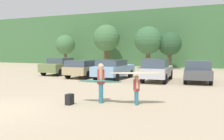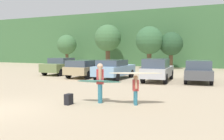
{
  "view_description": "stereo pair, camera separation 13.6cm",
  "coord_description": "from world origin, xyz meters",
  "px_view_note": "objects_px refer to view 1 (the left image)",
  "views": [
    {
      "loc": [
        8.03,
        -6.67,
        2.27
      ],
      "look_at": [
        1.61,
        6.84,
        1.1
      ],
      "focal_mm": 41.28,
      "sensor_mm": 36.0,
      "label": 1
    },
    {
      "loc": [
        8.15,
        -6.61,
        2.27
      ],
      "look_at": [
        1.61,
        6.84,
        1.1
      ],
      "focal_mm": 41.28,
      "sensor_mm": 36.0,
      "label": 2
    }
  ],
  "objects_px": {
    "parked_car_silver": "(157,70)",
    "surfboard_teal": "(100,82)",
    "parked_car_sky_blue": "(113,69)",
    "backpack_dropped": "(70,99)",
    "person_adult": "(101,80)",
    "parked_car_olive_green": "(60,66)",
    "parked_car_tan": "(85,68)",
    "parked_car_dark_gray": "(197,71)",
    "person_child": "(136,88)",
    "surfboard_cream": "(137,73)"
  },
  "relations": [
    {
      "from": "parked_car_silver",
      "to": "surfboard_teal",
      "type": "bearing_deg",
      "value": 173.31
    },
    {
      "from": "parked_car_sky_blue",
      "to": "backpack_dropped",
      "type": "xyz_separation_m",
      "value": [
        2.39,
        -9.38,
        -0.58
      ]
    },
    {
      "from": "parked_car_silver",
      "to": "person_adult",
      "type": "xyz_separation_m",
      "value": [
        -0.14,
        -8.38,
        0.1
      ]
    },
    {
      "from": "parked_car_olive_green",
      "to": "parked_car_silver",
      "type": "bearing_deg",
      "value": -99.4
    },
    {
      "from": "backpack_dropped",
      "to": "parked_car_tan",
      "type": "bearing_deg",
      "value": 118.12
    },
    {
      "from": "parked_car_olive_green",
      "to": "parked_car_dark_gray",
      "type": "bearing_deg",
      "value": -93.54
    },
    {
      "from": "person_child",
      "to": "parked_car_silver",
      "type": "bearing_deg",
      "value": -108.62
    },
    {
      "from": "surfboard_teal",
      "to": "parked_car_dark_gray",
      "type": "bearing_deg",
      "value": -122.01
    },
    {
      "from": "parked_car_olive_green",
      "to": "surfboard_cream",
      "type": "relative_size",
      "value": 1.76
    },
    {
      "from": "person_adult",
      "to": "backpack_dropped",
      "type": "distance_m",
      "value": 1.56
    },
    {
      "from": "parked_car_dark_gray",
      "to": "surfboard_teal",
      "type": "bearing_deg",
      "value": 154.46
    },
    {
      "from": "backpack_dropped",
      "to": "parked_car_silver",
      "type": "bearing_deg",
      "value": 83.35
    },
    {
      "from": "parked_car_tan",
      "to": "parked_car_sky_blue",
      "type": "relative_size",
      "value": 1.0
    },
    {
      "from": "parked_car_dark_gray",
      "to": "surfboard_cream",
      "type": "xyz_separation_m",
      "value": [
        -1.26,
        -9.15,
        0.52
      ]
    },
    {
      "from": "person_adult",
      "to": "person_child",
      "type": "bearing_deg",
      "value": 159.32
    },
    {
      "from": "parked_car_tan",
      "to": "person_child",
      "type": "xyz_separation_m",
      "value": [
        7.56,
        -8.26,
        -0.09
      ]
    },
    {
      "from": "parked_car_tan",
      "to": "person_child",
      "type": "bearing_deg",
      "value": -140.43
    },
    {
      "from": "parked_car_sky_blue",
      "to": "parked_car_silver",
      "type": "bearing_deg",
      "value": -90.83
    },
    {
      "from": "parked_car_tan",
      "to": "surfboard_cream",
      "type": "height_order",
      "value": "parked_car_tan"
    },
    {
      "from": "parked_car_tan",
      "to": "backpack_dropped",
      "type": "xyz_separation_m",
      "value": [
        5.06,
        -9.46,
        -0.56
      ]
    },
    {
      "from": "parked_car_sky_blue",
      "to": "person_adult",
      "type": "bearing_deg",
      "value": -158.91
    },
    {
      "from": "person_adult",
      "to": "surfboard_teal",
      "type": "bearing_deg",
      "value": 54.05
    },
    {
      "from": "parked_car_dark_gray",
      "to": "parked_car_olive_green",
      "type": "bearing_deg",
      "value": 79.76
    },
    {
      "from": "person_adult",
      "to": "person_child",
      "type": "height_order",
      "value": "person_adult"
    },
    {
      "from": "parked_car_silver",
      "to": "person_adult",
      "type": "bearing_deg",
      "value": 173.37
    },
    {
      "from": "parked_car_tan",
      "to": "surfboard_teal",
      "type": "bearing_deg",
      "value": -147.86
    },
    {
      "from": "parked_car_tan",
      "to": "parked_car_sky_blue",
      "type": "distance_m",
      "value": 2.66
    },
    {
      "from": "surfboard_cream",
      "to": "parked_car_olive_green",
      "type": "bearing_deg",
      "value": -66.42
    },
    {
      "from": "parked_car_silver",
      "to": "backpack_dropped",
      "type": "height_order",
      "value": "parked_car_silver"
    },
    {
      "from": "parked_car_sky_blue",
      "to": "person_child",
      "type": "distance_m",
      "value": 9.53
    },
    {
      "from": "parked_car_silver",
      "to": "surfboard_cream",
      "type": "distance_m",
      "value": 8.38
    },
    {
      "from": "parked_car_silver",
      "to": "person_adult",
      "type": "relative_size",
      "value": 2.72
    },
    {
      "from": "parked_car_sky_blue",
      "to": "person_adult",
      "type": "distance_m",
      "value": 9.03
    },
    {
      "from": "surfboard_teal",
      "to": "surfboard_cream",
      "type": "relative_size",
      "value": 0.89
    },
    {
      "from": "parked_car_silver",
      "to": "backpack_dropped",
      "type": "bearing_deg",
      "value": 167.7
    },
    {
      "from": "parked_car_sky_blue",
      "to": "parked_car_dark_gray",
      "type": "distance_m",
      "value": 6.24
    },
    {
      "from": "surfboard_teal",
      "to": "parked_car_sky_blue",
      "type": "bearing_deg",
      "value": -83.61
    },
    {
      "from": "parked_car_sky_blue",
      "to": "parked_car_dark_gray",
      "type": "height_order",
      "value": "parked_car_dark_gray"
    },
    {
      "from": "parked_car_olive_green",
      "to": "parked_car_tan",
      "type": "bearing_deg",
      "value": -110.8
    },
    {
      "from": "parked_car_olive_green",
      "to": "person_adult",
      "type": "relative_size",
      "value": 2.35
    },
    {
      "from": "parked_car_dark_gray",
      "to": "surfboard_cream",
      "type": "distance_m",
      "value": 9.25
    },
    {
      "from": "surfboard_teal",
      "to": "parked_car_silver",
      "type": "bearing_deg",
      "value": -106.13
    },
    {
      "from": "person_adult",
      "to": "parked_car_olive_green",
      "type": "bearing_deg",
      "value": -74.16
    },
    {
      "from": "parked_car_tan",
      "to": "parked_car_dark_gray",
      "type": "height_order",
      "value": "parked_car_dark_gray"
    },
    {
      "from": "person_child",
      "to": "surfboard_cream",
      "type": "distance_m",
      "value": 0.64
    },
    {
      "from": "parked_car_sky_blue",
      "to": "surfboard_teal",
      "type": "xyz_separation_m",
      "value": [
        3.33,
        -8.47,
        0.12
      ]
    },
    {
      "from": "parked_car_sky_blue",
      "to": "surfboard_teal",
      "type": "relative_size",
      "value": 2.17
    },
    {
      "from": "backpack_dropped",
      "to": "surfboard_cream",
      "type": "bearing_deg",
      "value": 23.89
    },
    {
      "from": "parked_car_olive_green",
      "to": "parked_car_tan",
      "type": "relative_size",
      "value": 0.91
    },
    {
      "from": "parked_car_tan",
      "to": "person_adult",
      "type": "relative_size",
      "value": 2.58
    }
  ]
}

